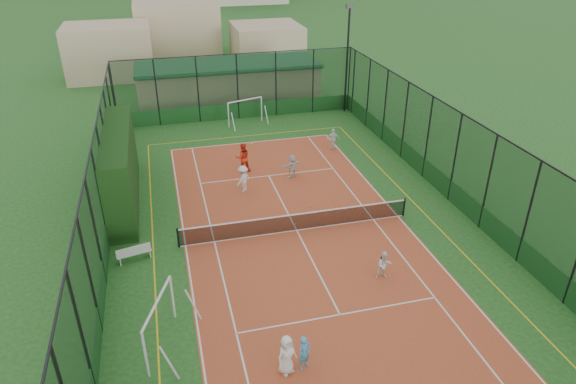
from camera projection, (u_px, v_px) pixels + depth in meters
name	position (u px, v px, depth m)	size (l,w,h in m)	color
ground	(297.00, 231.00, 25.60)	(300.00, 300.00, 0.00)	#1B4F1F
court_slab	(297.00, 230.00, 25.60)	(11.17, 23.97, 0.01)	#B23A27
tennis_net	(297.00, 221.00, 25.35)	(11.67, 0.12, 1.06)	black
perimeter_fence	(297.00, 186.00, 24.43)	(18.12, 34.12, 5.00)	black
floodlight_ne	(347.00, 60.00, 39.77)	(0.60, 0.26, 8.25)	black
clubhouse	(228.00, 81.00, 43.67)	(15.20, 7.20, 3.15)	tan
hedge_left	(121.00, 168.00, 27.45)	(1.36, 9.10, 3.98)	black
white_bench	(134.00, 252.00, 23.18)	(1.53, 0.42, 0.86)	white
futsal_goal_near	(160.00, 324.00, 18.26)	(0.89, 3.05, 1.97)	white
futsal_goal_far	(245.00, 112.00, 38.61)	(2.91, 0.84, 1.88)	white
child_near_left	(287.00, 355.00, 17.24)	(0.75, 0.49, 1.54)	white
child_near_mid	(304.00, 353.00, 17.46)	(0.49, 0.32, 1.33)	#4DA5DB
child_near_right	(384.00, 265.00, 21.94)	(0.64, 0.50, 1.31)	white
child_far_left	(243.00, 179.00, 28.94)	(1.02, 0.59, 1.58)	silver
child_far_right	(333.00, 139.00, 34.31)	(0.86, 0.36, 1.47)	white
child_far_back	(292.00, 166.00, 30.63)	(1.32, 0.42, 1.42)	silver
coach	(243.00, 158.00, 31.20)	(0.90, 0.70, 1.84)	red
tennis_balls	(318.00, 212.00, 27.10)	(3.88, 1.57, 0.07)	#CCE033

